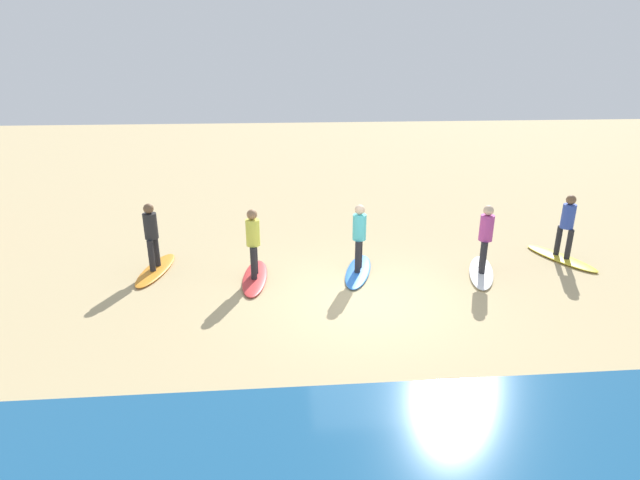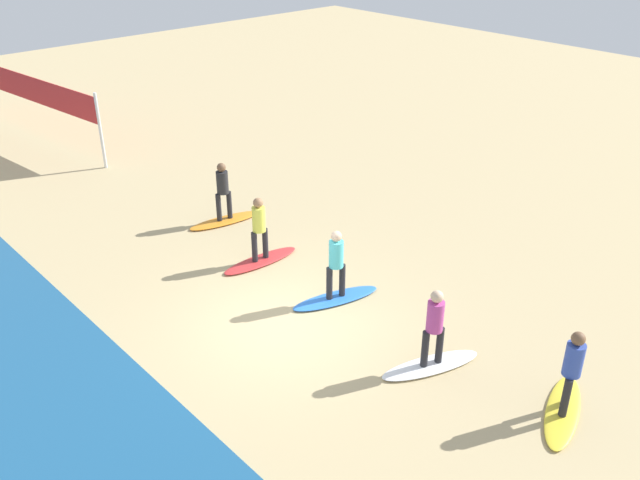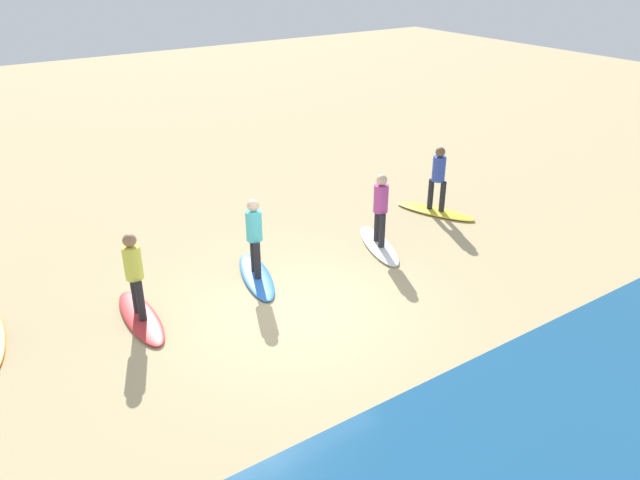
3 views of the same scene
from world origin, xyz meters
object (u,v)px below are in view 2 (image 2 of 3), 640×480
(surfer_blue, at_px, (336,260))
(surfboard_orange, at_px, (225,220))
(surfboard_blue, at_px, (336,298))
(volleyball_net, at_px, (26,90))
(surfboard_yellow, at_px, (563,411))
(surfboard_red, at_px, (261,261))
(surfer_red, at_px, (259,225))
(surfboard_white, at_px, (431,365))
(surfer_yellow, at_px, (572,366))
(surfer_white, at_px, (435,323))
(surfer_orange, at_px, (223,187))

(surfer_blue, relative_size, surfboard_orange, 0.78)
(surfboard_blue, height_order, surfer_blue, surfer_blue)
(surfboard_orange, relative_size, volleyball_net, 0.23)
(surfboard_orange, bearing_deg, surfboard_yellow, 98.90)
(surfboard_yellow, bearing_deg, surfboard_orange, -113.23)
(surfboard_red, relative_size, surfer_red, 1.28)
(surfboard_blue, height_order, surfboard_red, same)
(surfboard_white, bearing_deg, surfer_yellow, 126.10)
(surfer_yellow, relative_size, surfer_white, 1.00)
(surfer_white, relative_size, surfboard_orange, 0.78)
(surfboard_orange, bearing_deg, surfboard_blue, 93.66)
(surfer_yellow, height_order, surfer_white, same)
(surfboard_yellow, height_order, surfer_red, surfer_red)
(surfboard_yellow, bearing_deg, surfer_blue, -108.40)
(surfer_yellow, bearing_deg, surfboard_red, 4.29)
(surfer_yellow, relative_size, surfboard_orange, 0.78)
(surfer_yellow, bearing_deg, surfer_white, 16.44)
(surfer_white, bearing_deg, volleyball_net, 0.87)
(surfer_white, relative_size, surfer_orange, 1.00)
(surfer_red, distance_m, volleyball_net, 12.92)
(surfboard_blue, xyz_separation_m, surfer_blue, (0.00, -0.00, 0.99))
(surfboard_yellow, xyz_separation_m, surfer_blue, (5.37, 0.41, 0.99))
(surfboard_blue, height_order, surfer_orange, surfer_orange)
(surfboard_blue, bearing_deg, surfboard_red, -69.92)
(surfboard_white, height_order, volleyball_net, volleyball_net)
(surfboard_yellow, distance_m, surfboard_white, 2.51)
(surfer_blue, bearing_deg, surfboard_red, 4.08)
(surfer_white, relative_size, surfboard_blue, 0.78)
(surfer_blue, height_order, surfer_red, same)
(surfer_yellow, relative_size, surfboard_blue, 0.78)
(surfboard_orange, height_order, volleyball_net, volleyball_net)
(surfer_yellow, distance_m, surfer_orange, 10.31)
(surfer_yellow, xyz_separation_m, surfer_white, (2.40, 0.71, 0.00))
(surfboard_yellow, xyz_separation_m, surfboard_red, (7.87, 0.59, 0.00))
(surfer_yellow, distance_m, surfboard_blue, 5.48)
(surfer_red, bearing_deg, surfboard_orange, -15.31)
(surfer_orange, bearing_deg, surfboard_red, 164.69)
(surfboard_orange, height_order, surfer_orange, surfer_orange)
(surfboard_white, relative_size, surfer_blue, 1.28)
(surfer_white, xyz_separation_m, surfer_blue, (2.97, -0.30, 0.00))
(surfer_blue, bearing_deg, volleyball_net, 2.14)
(surfboard_red, bearing_deg, surfer_white, 91.56)
(surfboard_white, relative_size, surfboard_red, 1.00)
(surfboard_yellow, distance_m, surfer_red, 7.95)
(surfer_white, height_order, surfboard_orange, surfer_white)
(surfboard_red, xyz_separation_m, surfboard_orange, (2.44, -0.67, 0.00))
(volleyball_net, bearing_deg, surfer_red, -178.23)
(surfer_yellow, relative_size, surfer_orange, 1.00)
(surfboard_yellow, xyz_separation_m, surfer_white, (2.40, 0.71, 0.99))
(surfer_white, bearing_deg, surfer_orange, -5.69)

